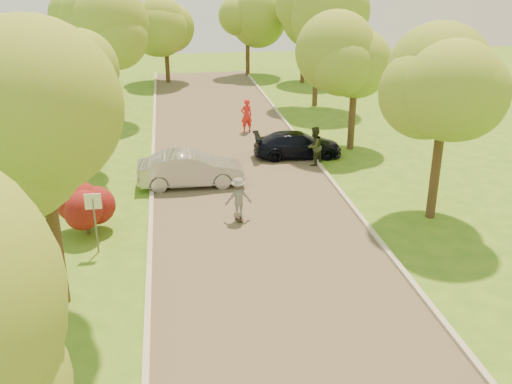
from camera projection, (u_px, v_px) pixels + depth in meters
ground at (287, 301)px, 16.87m from camera, size 100.00×100.00×0.00m
road at (248, 198)px, 24.19m from camera, size 8.00×60.00×0.01m
curb_left at (151, 203)px, 23.59m from camera, size 0.18×60.00×0.12m
curb_right at (340, 191)px, 24.76m from camera, size 0.18×60.00×0.12m
street_sign at (94, 211)px, 19.11m from camera, size 0.55×0.06×2.17m
red_shrub at (85, 207)px, 20.59m from camera, size 1.70×1.70×1.95m
tree_l_mida at (48, 132)px, 14.94m from camera, size 4.71×4.60×7.39m
tree_l_midb at (82, 77)px, 25.16m from camera, size 4.30×4.20×6.62m
tree_l_far at (109, 31)px, 34.05m from camera, size 4.92×4.80×7.79m
tree_r_mida at (453, 76)px, 20.38m from camera, size 5.13×5.00×7.95m
tree_r_midb at (360, 56)px, 28.81m from camera, size 4.51×4.40×7.01m
tree_r_far at (321, 19)px, 37.70m from camera, size 5.33×5.20×8.34m
tree_bg_a at (84, 22)px, 41.09m from camera, size 5.12×5.00×7.72m
tree_bg_b at (307, 13)px, 45.28m from camera, size 5.12×5.00×7.95m
tree_bg_c at (167, 20)px, 45.73m from camera, size 4.92×4.80×7.33m
tree_bg_d at (250, 13)px, 48.46m from camera, size 5.12×5.00×7.72m
silver_sedan at (191, 169)px, 25.30m from camera, size 4.69×1.64×1.55m
dark_sedan at (298, 145)px, 29.11m from camera, size 4.56×2.01×1.30m
longboard at (239, 217)px, 22.16m from camera, size 0.29×0.84×0.10m
skateboarder at (238, 198)px, 21.86m from camera, size 1.08×0.67×1.61m
person_striped at (246, 116)px, 33.26m from camera, size 0.82×0.65×1.96m
person_olive at (314, 146)px, 27.78m from camera, size 1.19×1.17×1.93m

